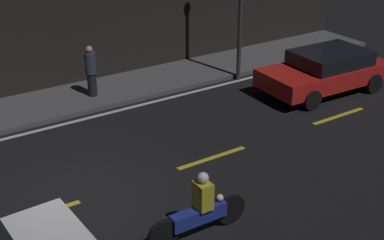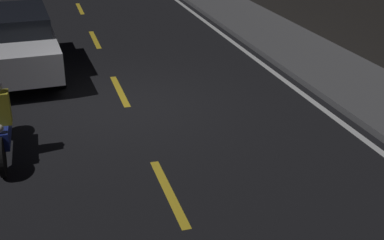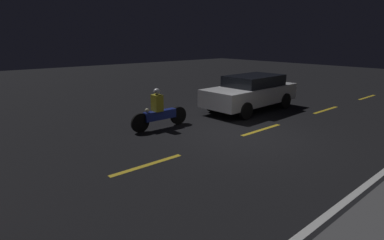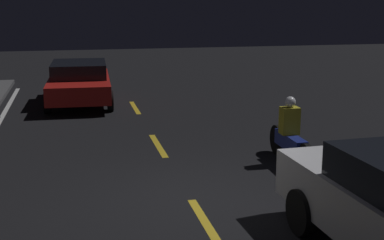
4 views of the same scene
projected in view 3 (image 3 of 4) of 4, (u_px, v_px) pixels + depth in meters
ground_plane at (242, 136)px, 9.46m from camera, size 56.00×56.00×0.00m
lane_dash_a at (367, 97)px, 15.70m from camera, size 2.00×0.14×0.01m
lane_dash_b at (326, 110)px, 12.89m from camera, size 2.00×0.14×0.01m
lane_dash_c at (261, 130)px, 10.08m from camera, size 2.00×0.14×0.01m
lane_dash_d at (147, 165)px, 7.27m from camera, size 2.00×0.14×0.01m
lane_solid_kerb at (376, 177)px, 6.61m from camera, size 25.20×0.14×0.01m
sedan_white at (251, 92)px, 12.73m from camera, size 4.59×2.04×1.48m
motorcycle at (160, 112)px, 10.13m from camera, size 2.20×0.36×1.39m
traffic_cone_near at (155, 111)px, 11.59m from camera, size 0.49×0.49×0.51m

